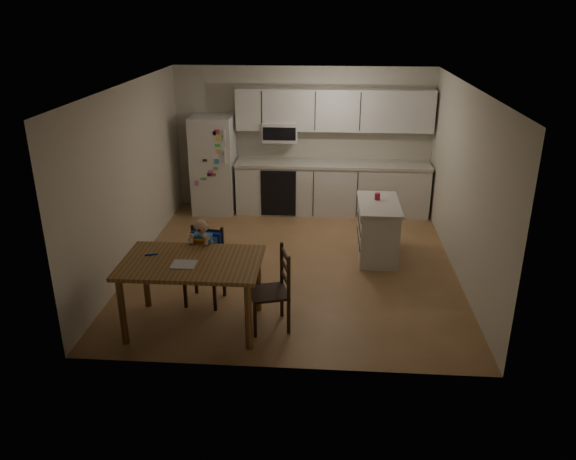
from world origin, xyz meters
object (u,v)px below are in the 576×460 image
(red_cup, at_px, (377,196))
(chair_booster, at_px, (204,251))
(chair_side, at_px, (277,284))
(dining_table, at_px, (192,270))
(refrigerator, at_px, (214,165))
(kitchen_island, at_px, (378,229))

(red_cup, bearing_deg, chair_booster, -143.03)
(chair_side, bearing_deg, dining_table, -101.62)
(red_cup, height_order, chair_side, chair_side)
(refrigerator, xyz_separation_m, kitchen_island, (2.75, -1.78, -0.43))
(refrigerator, bearing_deg, chair_side, -69.12)
(red_cup, bearing_deg, dining_table, -134.15)
(refrigerator, distance_m, dining_table, 3.95)
(kitchen_island, relative_size, dining_table, 0.72)
(kitchen_island, relative_size, chair_booster, 1.01)
(chair_booster, bearing_deg, red_cup, 44.20)
(kitchen_island, bearing_deg, refrigerator, 146.98)
(kitchen_island, xyz_separation_m, dining_table, (-2.22, -2.13, 0.30))
(kitchen_island, distance_m, red_cup, 0.48)
(refrigerator, xyz_separation_m, dining_table, (0.52, -3.91, -0.13))
(dining_table, relative_size, chair_booster, 1.40)
(chair_side, bearing_deg, kitchen_island, 131.69)
(dining_table, xyz_separation_m, chair_booster, (0.01, 0.62, -0.05))
(dining_table, bearing_deg, red_cup, 45.85)
(dining_table, bearing_deg, chair_booster, 89.46)
(chair_booster, xyz_separation_m, chair_side, (0.94, -0.54, -0.13))
(refrigerator, relative_size, kitchen_island, 1.52)
(refrigerator, bearing_deg, chair_booster, -80.91)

